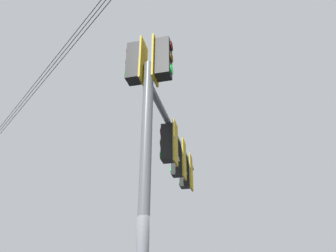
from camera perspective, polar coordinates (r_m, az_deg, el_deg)
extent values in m
cylinder|color=slate|center=(5.23, -4.34, -13.18)|extent=(0.20, 0.20, 5.53)
cylinder|color=slate|center=(8.33, 1.44, -2.10)|extent=(5.06, 0.78, 0.14)
cube|color=black|center=(6.61, -5.99, 11.27)|extent=(0.34, 0.34, 0.90)
cube|color=#B29319|center=(6.57, -4.56, 11.52)|extent=(0.44, 0.10, 1.04)
cylinder|color=#360503|center=(6.85, -7.20, 13.00)|extent=(0.20, 0.05, 0.20)
cylinder|color=#3C2703|center=(6.66, -7.36, 11.03)|extent=(0.20, 0.05, 0.20)
cylinder|color=green|center=(6.48, -7.52, 8.96)|extent=(0.20, 0.05, 0.20)
cube|color=black|center=(6.47, -0.84, 12.11)|extent=(0.34, 0.34, 0.90)
cube|color=#B29319|center=(6.50, -2.33, 11.88)|extent=(0.44, 0.10, 1.04)
cylinder|color=#360503|center=(6.63, 0.60, 14.32)|extent=(0.20, 0.05, 0.20)
cylinder|color=#3C2703|center=(6.44, 0.61, 12.33)|extent=(0.20, 0.05, 0.20)
cylinder|color=green|center=(6.25, 0.63, 10.22)|extent=(0.20, 0.05, 0.20)
cube|color=black|center=(7.33, 0.05, -3.14)|extent=(0.33, 0.33, 0.90)
cube|color=#B29319|center=(7.30, 1.35, -3.02)|extent=(0.44, 0.09, 1.04)
cylinder|color=#360503|center=(7.49, -1.19, -1.16)|extent=(0.20, 0.05, 0.20)
cylinder|color=#3C2703|center=(7.36, -1.21, -3.26)|extent=(0.20, 0.05, 0.20)
cylinder|color=green|center=(7.25, -1.23, -5.42)|extent=(0.20, 0.05, 0.20)
cube|color=black|center=(8.29, 1.78, -6.11)|extent=(0.33, 0.33, 0.90)
cube|color=#B29319|center=(8.27, 2.95, -6.01)|extent=(0.44, 0.09, 1.04)
cylinder|color=#360503|center=(8.44, 0.65, -4.31)|extent=(0.20, 0.05, 0.20)
cylinder|color=#3C2703|center=(8.32, 0.66, -6.21)|extent=(0.20, 0.05, 0.20)
cylinder|color=green|center=(8.22, 0.67, -8.15)|extent=(0.20, 0.05, 0.20)
cube|color=black|center=(9.28, 3.17, -8.45)|extent=(0.33, 0.33, 0.90)
cube|color=#B29319|center=(9.26, 4.21, -8.37)|extent=(0.44, 0.09, 1.04)
cylinder|color=#360503|center=(9.41, 2.12, -6.81)|extent=(0.20, 0.05, 0.20)
cylinder|color=#3C2703|center=(9.31, 2.16, -8.53)|extent=(0.20, 0.05, 0.20)
cylinder|color=green|center=(9.22, 2.19, -10.30)|extent=(0.20, 0.05, 0.20)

